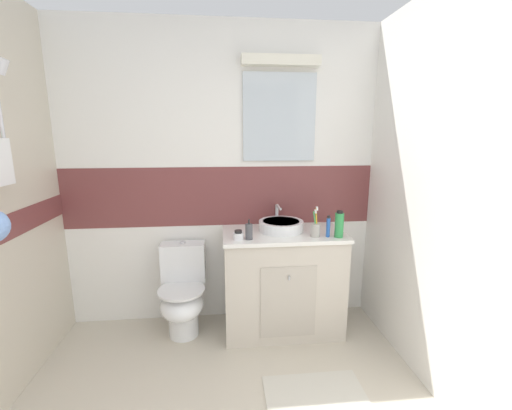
# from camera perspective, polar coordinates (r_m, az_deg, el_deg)

# --- Properties ---
(wall_back_tiled) EXTENTS (3.20, 0.20, 2.50)m
(wall_back_tiled) POSITION_cam_1_polar(r_m,az_deg,el_deg) (2.87, -5.80, 4.83)
(wall_back_tiled) COLOR white
(wall_back_tiled) RESTS_ON ground_plane
(wall_right_plain) EXTENTS (0.10, 3.48, 2.50)m
(wall_right_plain) POSITION_cam_1_polar(r_m,az_deg,el_deg) (2.12, 33.56, 0.01)
(wall_right_plain) COLOR white
(wall_right_plain) RESTS_ON ground_plane
(vanity_cabinet) EXTENTS (0.97, 0.55, 0.85)m
(vanity_cabinet) POSITION_cam_1_polar(r_m,az_deg,el_deg) (2.85, 4.47, -12.78)
(vanity_cabinet) COLOR beige
(vanity_cabinet) RESTS_ON ground_plane
(sink_basin) EXTENTS (0.36, 0.41, 0.18)m
(sink_basin) POSITION_cam_1_polar(r_m,az_deg,el_deg) (2.72, 4.26, -3.46)
(sink_basin) COLOR white
(sink_basin) RESTS_ON vanity_cabinet
(toilet) EXTENTS (0.37, 0.50, 0.75)m
(toilet) POSITION_cam_1_polar(r_m,az_deg,el_deg) (2.87, -12.43, -14.52)
(toilet) COLOR white
(toilet) RESTS_ON ground_plane
(toothbrush_cup) EXTENTS (0.07, 0.07, 0.23)m
(toothbrush_cup) POSITION_cam_1_polar(r_m,az_deg,el_deg) (2.59, 10.08, -4.10)
(toothbrush_cup) COLOR #B2ADA3
(toothbrush_cup) RESTS_ON vanity_cabinet
(soap_dispenser) EXTENTS (0.05, 0.05, 0.16)m
(soap_dispenser) POSITION_cam_1_polar(r_m,az_deg,el_deg) (2.49, -1.25, -4.54)
(soap_dispenser) COLOR #4C4C51
(soap_dispenser) RESTS_ON vanity_cabinet
(toothpaste_tube_upright) EXTENTS (0.03, 0.03, 0.17)m
(toothpaste_tube_upright) POSITION_cam_1_polar(r_m,az_deg,el_deg) (2.59, 12.21, -3.68)
(toothpaste_tube_upright) COLOR #2659B2
(toothpaste_tube_upright) RESTS_ON vanity_cabinet
(shampoo_bottle_tall) EXTENTS (0.07, 0.07, 0.21)m
(shampoo_bottle_tall) POSITION_cam_1_polar(r_m,az_deg,el_deg) (2.60, 14.01, -3.27)
(shampoo_bottle_tall) COLOR green
(shampoo_bottle_tall) RESTS_ON vanity_cabinet
(hair_gel_jar) EXTENTS (0.08, 0.08, 0.07)m
(hair_gel_jar) POSITION_cam_1_polar(r_m,az_deg,el_deg) (2.49, -3.07, -5.23)
(hair_gel_jar) COLOR white
(hair_gel_jar) RESTS_ON vanity_cabinet
(bath_mat) EXTENTS (0.64, 0.42, 0.01)m
(bath_mat) POSITION_cam_1_polar(r_m,az_deg,el_deg) (2.44, 10.22, -29.64)
(bath_mat) COLOR beige
(bath_mat) RESTS_ON ground_plane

